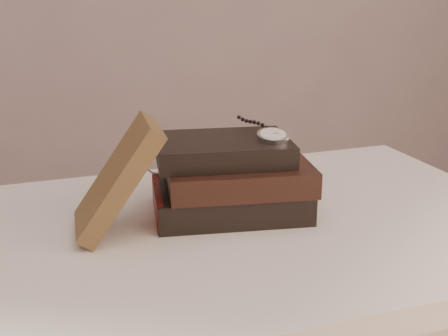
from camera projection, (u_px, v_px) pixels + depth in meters
name	position (u px, v px, depth m)	size (l,w,h in m)	color
table	(217.00, 279.00, 0.94)	(1.00, 0.60, 0.75)	white
book_stack	(231.00, 179.00, 0.95)	(0.26, 0.21, 0.12)	black
journal	(118.00, 178.00, 0.86)	(0.03, 0.12, 0.19)	#46321B
pocket_watch	(271.00, 135.00, 0.93)	(0.06, 0.15, 0.02)	silver
eyeglasses	(172.00, 159.00, 1.01)	(0.12, 0.13, 0.05)	silver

